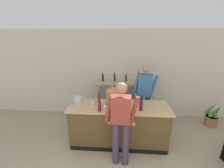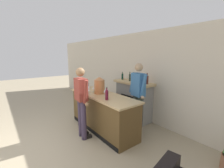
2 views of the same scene
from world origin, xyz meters
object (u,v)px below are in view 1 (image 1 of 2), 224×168
at_px(person_customer, 121,122).
at_px(wine_glass_back_row, 92,102).
at_px(ice_bucket_steel, 78,100).
at_px(wine_bottle_chardonnay_pale, 99,104).
at_px(copper_dispenser, 112,96).
at_px(wine_bottle_rose_blush, 99,96).
at_px(wine_glass_mid_counter, 105,106).
at_px(wine_bottle_burgundy_dark, 141,105).
at_px(wine_glass_front_right, 126,101).
at_px(potted_plant_corner, 212,117).
at_px(wine_glass_by_dispenser, 102,101).
at_px(person_bartender, 144,95).
at_px(fireplace_stone, 120,100).

distance_m(person_customer, wine_glass_back_row, 0.89).
distance_m(ice_bucket_steel, wine_bottle_chardonnay_pale, 0.66).
distance_m(copper_dispenser, wine_bottle_rose_blush, 0.45).
height_order(wine_glass_back_row, wine_glass_mid_counter, wine_glass_mid_counter).
height_order(copper_dispenser, wine_bottle_burgundy_dark, copper_dispenser).
height_order(copper_dispenser, wine_glass_mid_counter, copper_dispenser).
distance_m(copper_dispenser, wine_glass_front_right, 0.32).
xyz_separation_m(potted_plant_corner, copper_dispenser, (-2.87, -0.94, 0.97)).
relative_size(copper_dispenser, wine_bottle_chardonnay_pale, 1.34).
height_order(potted_plant_corner, wine_glass_by_dispenser, wine_glass_by_dispenser).
height_order(person_bartender, ice_bucket_steel, person_bartender).
height_order(person_customer, wine_glass_by_dispenser, person_customer).
bearing_deg(wine_bottle_burgundy_dark, wine_glass_by_dispenser, 169.06).
bearing_deg(potted_plant_corner, wine_glass_back_row, -162.90).
relative_size(potted_plant_corner, wine_bottle_chardonnay_pale, 2.03).
xyz_separation_m(wine_glass_by_dispenser, wine_glass_mid_counter, (0.10, -0.22, -0.02)).
distance_m(wine_bottle_chardonnay_pale, wine_glass_back_row, 0.30).
bearing_deg(wine_glass_mid_counter, wine_bottle_chardonnay_pale, -157.03).
bearing_deg(wine_glass_by_dispenser, person_bartender, 33.16).
height_order(potted_plant_corner, wine_glass_front_right, wine_glass_front_right).
distance_m(wine_glass_back_row, wine_glass_front_right, 0.76).
height_order(fireplace_stone, wine_bottle_burgundy_dark, fireplace_stone).
height_order(person_bartender, wine_glass_back_row, person_bartender).
xyz_separation_m(person_customer, copper_dispenser, (-0.21, 0.65, 0.26)).
bearing_deg(potted_plant_corner, copper_dispenser, -161.77).
relative_size(wine_bottle_chardonnay_pale, wine_bottle_rose_blush, 1.25).
distance_m(fireplace_stone, wine_bottle_burgundy_dark, 1.57).
distance_m(copper_dispenser, ice_bucket_steel, 0.84).
distance_m(wine_bottle_burgundy_dark, wine_glass_back_row, 1.09).
height_order(person_bartender, wine_bottle_chardonnay_pale, person_bartender).
xyz_separation_m(wine_glass_by_dispenser, wine_glass_back_row, (-0.21, -0.04, -0.02)).
distance_m(wine_glass_back_row, wine_glass_mid_counter, 0.35).
height_order(copper_dispenser, wine_glass_by_dispenser, copper_dispenser).
bearing_deg(wine_glass_by_dispenser, wine_glass_mid_counter, -66.30).
height_order(wine_bottle_rose_blush, wine_glass_mid_counter, wine_bottle_rose_blush).
bearing_deg(person_customer, wine_glass_back_row, 139.12).
relative_size(fireplace_stone, person_customer, 0.88).
distance_m(person_bartender, wine_glass_front_right, 0.86).
bearing_deg(person_customer, person_bartender, 65.14).
bearing_deg(fireplace_stone, person_bartender, -38.50).
bearing_deg(fireplace_stone, copper_dispenser, -97.01).
distance_m(wine_bottle_rose_blush, wine_glass_front_right, 0.72).
bearing_deg(potted_plant_corner, wine_glass_front_right, -159.31).
distance_m(copper_dispenser, wine_glass_by_dispenser, 0.27).
height_order(potted_plant_corner, copper_dispenser, copper_dispenser).
bearing_deg(person_customer, wine_glass_mid_counter, 131.93).
xyz_separation_m(ice_bucket_steel, wine_glass_mid_counter, (0.67, -0.28, 0.02)).
xyz_separation_m(fireplace_stone, person_customer, (0.06, -1.85, 0.35)).
xyz_separation_m(potted_plant_corner, ice_bucket_steel, (-3.69, -0.91, 0.82)).
relative_size(person_bartender, wine_bottle_chardonnay_pale, 5.38).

